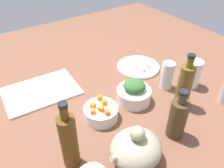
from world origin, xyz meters
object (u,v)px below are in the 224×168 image
Objects in this scene: drinking_glass_1 at (193,74)px; bottle_0 at (69,141)px; plate_tofu at (138,67)px; bowl_greens at (134,95)px; bottle_2 at (178,118)px; bottle_1 at (185,85)px; bowl_carrots at (101,113)px; drinking_glass_2 at (167,75)px; cutting_board at (41,91)px; teapot at (136,148)px.

bottle_0 is at bearing 5.59° from drinking_glass_1.
bottle_0 is 1.96× the size of drinking_glass_1.
bottle_0 is (54.15, 31.90, 10.09)cm from plate_tofu.
bowl_greens is 0.57× the size of bottle_0.
plate_tofu is at bearing -113.27° from bottle_2.
drinking_glass_1 reaches higher than plate_tofu.
bottle_1 is 1.84× the size of drinking_glass_1.
bottle_2 is 33.09cm from drinking_glass_1.
bowl_carrots is 35.55cm from drinking_glass_2.
plate_tofu is 1.10× the size of bottle_2.
drinking_glass_1 reaches higher than cutting_board.
drinking_glass_1 is (-59.77, 34.68, 6.01)cm from cutting_board.
bottle_1 reaches higher than cutting_board.
cutting_board is 50.20cm from plate_tofu.
bowl_carrots is 0.67× the size of bottle_2.
plate_tofu is (-49.36, 9.10, 0.10)cm from cutting_board.
cutting_board is at bearing -42.24° from bottle_1.
bottle_0 is 50.40cm from bottle_1.
drinking_glass_2 is at bearing 177.31° from bowl_greens.
drinking_glass_2 reaches higher than plate_tofu.
bottle_0 is (35.49, 12.75, 7.68)cm from bowl_greens.
teapot is at bearing 52.14° from bowl_greens.
cutting_board is at bearing -96.65° from bottle_0.
bowl_greens is (-30.70, 28.26, 2.50)cm from cutting_board.
bottle_0 is at bearing 32.92° from bowl_carrots.
bottle_1 reaches higher than bowl_carrots.
bottle_1 is (-31.87, 12.40, 7.45)cm from bowl_carrots.
bowl_carrots is 0.73× the size of teapot.
bowl_greens is 1.08× the size of bowl_carrots.
drinking_glass_2 is at bearing -105.74° from bottle_1.
drinking_glass_1 is at bearing 149.88° from cutting_board.
bowl_carrots is at bearing -92.82° from teapot.
bottle_0 is (18.53, 11.99, 8.10)cm from bowl_carrots.
plate_tofu is 46.58cm from bottle_2.
cutting_board is at bearing -30.68° from drinking_glass_2.
bottle_2 is at bearing 30.21° from drinking_glass_1.
cutting_board is 57.38cm from drinking_glass_2.
bottle_2 is (-18.57, -0.19, 2.73)cm from teapot.
bowl_carrots is (35.62, 19.91, 1.99)cm from plate_tofu.
drinking_glass_1 is (-14.15, -6.73, -3.52)cm from bottle_1.
cutting_board is 1.60× the size of bottle_2.
bottle_0 is 37.52cm from bottle_2.
plate_tofu reaches higher than cutting_board.
bowl_greens is at bearing -160.24° from bottle_0.
bowl_greens is at bearing -177.46° from bowl_carrots.
bottle_0 reaches higher than bottle_1.
plate_tofu is at bearing -134.25° from bowl_greens.
plate_tofu is 33.87cm from bottle_1.
bowl_greens reaches higher than bowl_carrots.
bottle_0 is at bearing -0.47° from bottle_1.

